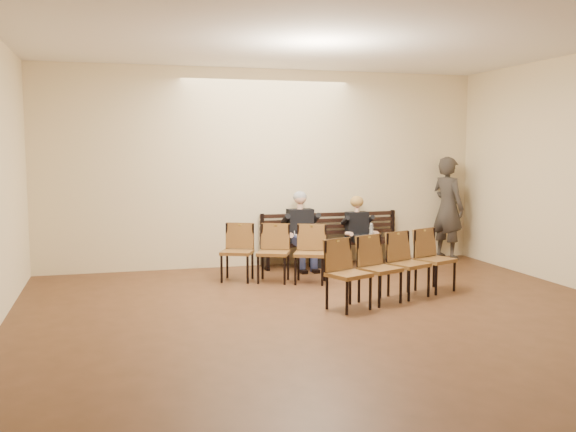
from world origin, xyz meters
name	(u,v)px	position (x,y,z in m)	size (l,w,h in m)	color
ground	(376,346)	(0.00, 0.00, 0.00)	(10.00, 10.00, 0.00)	brown
room_walls	(352,110)	(0.00, 0.79, 2.54)	(8.02, 10.01, 3.51)	beige
bench	(333,253)	(1.15, 4.65, 0.23)	(2.60, 0.90, 0.45)	black
seated_man	(302,230)	(0.53, 4.53, 0.67)	(0.56, 0.77, 1.34)	black
seated_woman	(359,234)	(1.60, 4.53, 0.56)	(0.48, 0.67, 1.12)	black
laptop	(304,238)	(0.53, 4.39, 0.56)	(0.30, 0.23, 0.22)	silver
water_bottle	(371,236)	(1.74, 4.28, 0.56)	(0.07, 0.07, 0.22)	silver
bag	(320,260)	(0.87, 4.51, 0.14)	(0.37, 0.25, 0.27)	black
passerby	(448,200)	(3.50, 4.75, 1.12)	(0.82, 0.54, 2.24)	#342F2A
chair_row_front	(395,267)	(1.09, 1.90, 0.46)	(2.25, 0.50, 0.93)	brown
chair_row_back	(273,253)	(-0.24, 3.52, 0.46)	(1.65, 0.50, 0.92)	brown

